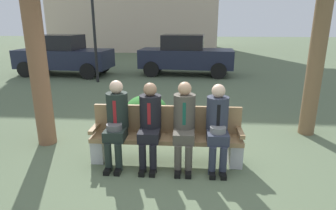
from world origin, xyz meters
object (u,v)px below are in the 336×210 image
at_px(seated_man_centerright, 184,120).
at_px(shrub_near_bench, 146,108).
at_px(park_bench, 166,135).
at_px(seated_man_rightmost, 218,123).
at_px(seated_man_centerleft, 150,120).
at_px(street_lamp, 93,17).
at_px(parked_car_near, 64,55).
at_px(seated_man_leftmost, 116,119).
at_px(parked_car_far, 186,55).

bearing_deg(seated_man_centerright, shrub_near_bench, 113.66).
relative_size(park_bench, seated_man_rightmost, 1.84).
bearing_deg(seated_man_centerleft, shrub_near_bench, 100.17).
bearing_deg(street_lamp, seated_man_centerleft, -65.39).
distance_m(seated_man_centerleft, shrub_near_bench, 2.15).
distance_m(seated_man_rightmost, street_lamp, 7.52).
height_order(seated_man_centerleft, parked_car_near, parked_car_near).
height_order(shrub_near_bench, parked_car_near, parked_car_near).
bearing_deg(seated_man_leftmost, seated_man_centerright, 0.27).
bearing_deg(seated_man_leftmost, street_lamp, 110.44).
distance_m(seated_man_rightmost, shrub_near_bench, 2.55).
distance_m(seated_man_leftmost, seated_man_centerright, 1.06).
height_order(seated_man_centerright, street_lamp, street_lamp).
bearing_deg(street_lamp, parked_car_near, 143.44).
height_order(park_bench, seated_man_centerright, seated_man_centerright).
bearing_deg(parked_car_near, seated_man_leftmost, -61.18).
relative_size(seated_man_centerleft, parked_car_near, 0.33).
bearing_deg(parked_car_far, street_lamp, -150.88).
height_order(park_bench, seated_man_leftmost, seated_man_leftmost).
bearing_deg(seated_man_rightmost, street_lamp, 122.02).
bearing_deg(seated_man_centerleft, seated_man_centerright, 0.23).
height_order(park_bench, street_lamp, street_lamp).
bearing_deg(shrub_near_bench, seated_man_centerleft, -79.83).
relative_size(park_bench, street_lamp, 0.62).
bearing_deg(park_bench, seated_man_centerright, -24.03).
bearing_deg(parked_car_near, seated_man_centerright, -55.38).
distance_m(seated_man_leftmost, seated_man_centerleft, 0.53).
bearing_deg(seated_man_centerleft, parked_car_far, 86.89).
bearing_deg(seated_man_rightmost, parked_car_far, 94.32).
xyz_separation_m(park_bench, street_lamp, (-3.10, 6.09, 1.91)).
xyz_separation_m(seated_man_leftmost, parked_car_near, (-4.18, 7.60, 0.09)).
height_order(seated_man_leftmost, seated_man_centerleft, seated_man_leftmost).
xyz_separation_m(seated_man_rightmost, parked_car_near, (-5.76, 7.60, 0.11)).
xyz_separation_m(seated_man_leftmost, shrub_near_bench, (0.16, 2.07, -0.45)).
distance_m(seated_man_centerleft, seated_man_rightmost, 1.04).
distance_m(parked_car_near, parked_car_far, 5.17).
distance_m(seated_man_centerleft, parked_car_far, 8.06).
bearing_deg(seated_man_centerleft, parked_car_near, 121.80).
height_order(park_bench, seated_man_rightmost, seated_man_rightmost).
bearing_deg(park_bench, seated_man_leftmost, -170.38).
bearing_deg(parked_car_far, seated_man_centerleft, -93.11).
height_order(seated_man_centerleft, seated_man_rightmost, seated_man_centerleft).
xyz_separation_m(shrub_near_bench, street_lamp, (-2.48, 4.15, 2.06)).
relative_size(seated_man_centerleft, shrub_near_bench, 1.40).
xyz_separation_m(seated_man_rightmost, parked_car_far, (-0.61, 8.05, 0.11)).
distance_m(seated_man_centerright, parked_car_far, 8.04).
height_order(park_bench, parked_car_near, parked_car_near).
distance_m(shrub_near_bench, parked_car_near, 7.05).
bearing_deg(parked_car_near, seated_man_rightmost, -52.88).
xyz_separation_m(parked_car_far, street_lamp, (-3.28, -1.83, 1.52)).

